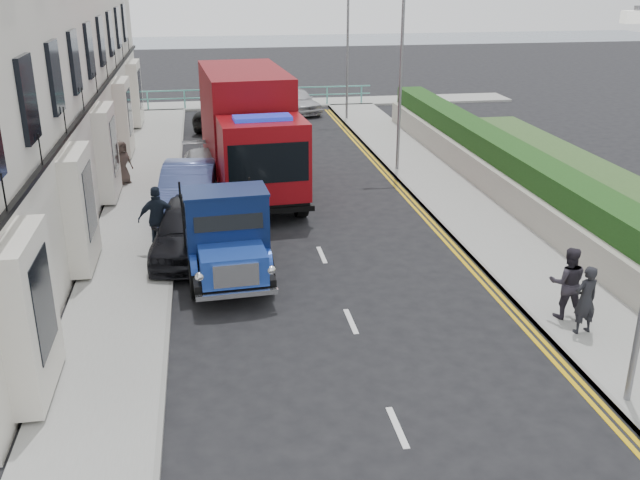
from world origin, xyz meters
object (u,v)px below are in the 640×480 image
at_px(lamp_far, 345,41).
at_px(red_lorry, 249,129).
at_px(lamp_mid, 398,67).
at_px(pedestrian_east_near, 585,300).
at_px(bedford_lorry, 227,239).
at_px(parked_car_front, 188,228).

bearing_deg(lamp_far, red_lorry, -116.13).
relative_size(lamp_mid, red_lorry, 0.87).
distance_m(lamp_mid, pedestrian_east_near, 13.86).
relative_size(bedford_lorry, red_lorry, 0.64).
xyz_separation_m(lamp_mid, bedford_lorry, (-6.80, -9.26, -2.89)).
bearing_deg(parked_car_front, lamp_mid, 49.39).
xyz_separation_m(lamp_far, parked_car_front, (-7.78, -17.34, -3.24)).
distance_m(lamp_mid, parked_car_front, 11.17).
distance_m(parked_car_front, pedestrian_east_near, 10.37).
xyz_separation_m(parked_car_front, pedestrian_east_near, (8.34, -6.16, 0.13)).
height_order(lamp_far, parked_car_front, lamp_far).
bearing_deg(parked_car_front, pedestrian_east_near, -30.37).
relative_size(lamp_far, parked_car_front, 1.57).
distance_m(bedford_lorry, red_lorry, 7.86).
height_order(red_lorry, pedestrian_east_near, red_lorry).
height_order(lamp_mid, lamp_far, same).
xyz_separation_m(lamp_far, pedestrian_east_near, (0.57, -23.50, -3.11)).
distance_m(lamp_mid, lamp_far, 10.00).
xyz_separation_m(red_lorry, pedestrian_east_near, (6.24, -11.94, -1.31)).
distance_m(lamp_far, bedford_lorry, 20.63).
relative_size(lamp_far, red_lorry, 0.87).
distance_m(lamp_far, parked_car_front, 19.27).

